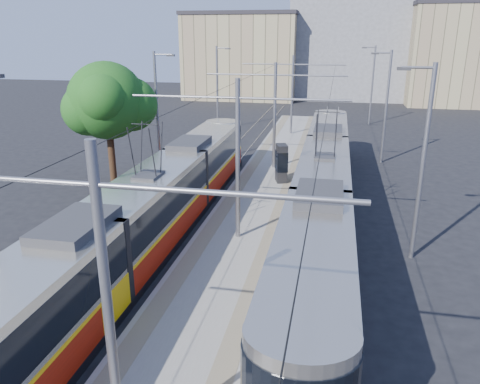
# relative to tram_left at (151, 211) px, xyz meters

# --- Properties ---
(ground) EXTENTS (160.00, 160.00, 0.00)m
(ground) POSITION_rel_tram_left_xyz_m (3.60, -6.76, -1.71)
(ground) COLOR black
(ground) RESTS_ON ground
(platform) EXTENTS (4.00, 50.00, 0.30)m
(platform) POSITION_rel_tram_left_xyz_m (3.60, 10.24, -1.56)
(platform) COLOR gray
(platform) RESTS_ON ground
(tactile_strip_left) EXTENTS (0.70, 50.00, 0.01)m
(tactile_strip_left) POSITION_rel_tram_left_xyz_m (2.15, 10.24, -1.40)
(tactile_strip_left) COLOR gray
(tactile_strip_left) RESTS_ON platform
(tactile_strip_right) EXTENTS (0.70, 50.00, 0.01)m
(tactile_strip_right) POSITION_rel_tram_left_xyz_m (5.05, 10.24, -1.40)
(tactile_strip_right) COLOR gray
(tactile_strip_right) RESTS_ON platform
(rails) EXTENTS (8.71, 70.00, 0.03)m
(rails) POSITION_rel_tram_left_xyz_m (3.60, 10.24, -1.69)
(rails) COLOR gray
(rails) RESTS_ON ground
(tram_left) EXTENTS (2.43, 29.05, 5.50)m
(tram_left) POSITION_rel_tram_left_xyz_m (0.00, 0.00, 0.00)
(tram_left) COLOR black
(tram_left) RESTS_ON ground
(tram_right) EXTENTS (2.43, 31.04, 5.50)m
(tram_right) POSITION_rel_tram_left_xyz_m (7.20, 4.78, 0.15)
(tram_right) COLOR black
(tram_right) RESTS_ON ground
(catenary) EXTENTS (9.20, 70.00, 7.00)m
(catenary) POSITION_rel_tram_left_xyz_m (3.60, 7.40, 2.82)
(catenary) COLOR slate
(catenary) RESTS_ON platform
(street_lamps) EXTENTS (15.18, 38.22, 8.00)m
(street_lamps) POSITION_rel_tram_left_xyz_m (3.60, 14.24, 2.47)
(street_lamps) COLOR slate
(street_lamps) RESTS_ON ground
(shelter) EXTENTS (0.92, 1.20, 2.34)m
(shelter) POSITION_rel_tram_left_xyz_m (4.50, 10.03, -0.18)
(shelter) COLOR black
(shelter) RESTS_ON platform
(tree) EXTENTS (5.18, 4.79, 7.53)m
(tree) POSITION_rel_tram_left_xyz_m (-5.77, 8.86, 3.38)
(tree) COLOR #382314
(tree) RESTS_ON ground
(building_left) EXTENTS (16.32, 12.24, 12.13)m
(building_left) POSITION_rel_tram_left_xyz_m (-6.40, 53.24, 4.37)
(building_left) COLOR tan
(building_left) RESTS_ON ground
(building_centre) EXTENTS (18.36, 14.28, 14.71)m
(building_centre) POSITION_rel_tram_left_xyz_m (9.60, 57.24, 5.66)
(building_centre) COLOR gray
(building_centre) RESTS_ON ground
(building_right) EXTENTS (14.28, 10.20, 13.12)m
(building_right) POSITION_rel_tram_left_xyz_m (23.60, 51.24, 4.86)
(building_right) COLOR tan
(building_right) RESTS_ON ground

